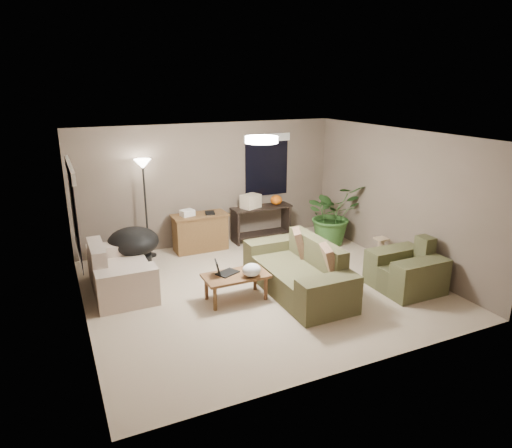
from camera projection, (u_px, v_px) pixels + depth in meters
name	position (u px, v px, depth m)	size (l,w,h in m)	color
room_shell	(261.00, 215.00, 7.22)	(5.50, 5.50, 5.50)	tan
main_sofa	(299.00, 274.00, 7.40)	(0.95, 2.20, 0.85)	#4E4C2E
throw_pillows	(313.00, 251.00, 7.39)	(0.40, 1.40, 0.47)	#8C7251
loveseat	(119.00, 274.00, 7.39)	(0.90, 1.60, 0.85)	beige
armchair	(406.00, 272.00, 7.48)	(0.95, 1.00, 0.85)	#46472A
coffee_table	(236.00, 278.00, 7.07)	(1.00, 0.55, 0.42)	brown
laptop	(223.00, 271.00, 7.06)	(0.41, 0.35, 0.24)	black
plastic_bag	(252.00, 270.00, 6.97)	(0.29, 0.26, 0.20)	white
desk	(200.00, 232.00, 9.19)	(1.10, 0.50, 0.75)	brown
desk_papers	(192.00, 213.00, 8.99)	(0.71, 0.30, 0.12)	silver
console_table	(261.00, 221.00, 9.75)	(1.30, 0.40, 0.75)	black
pumpkin	(276.00, 200.00, 9.77)	(0.25, 0.25, 0.21)	orange
cardboard_box	(251.00, 201.00, 9.52)	(0.38, 0.28, 0.28)	beige
papasan_chair	(134.00, 246.00, 8.16)	(1.16, 1.16, 0.80)	black
floor_lamp	(143.00, 176.00, 8.50)	(0.32, 0.32, 1.91)	black
ceiling_fixture	(262.00, 140.00, 6.87)	(0.50, 0.50, 0.10)	white
houseplant	(332.00, 221.00, 9.54)	(1.15, 1.28, 1.00)	#2D5923
cat_scratching_post	(380.00, 252.00, 8.55)	(0.32, 0.32, 0.50)	tan
window_left	(72.00, 196.00, 6.24)	(0.05, 1.56, 1.33)	black
window_back	(267.00, 155.00, 9.73)	(1.06, 0.05, 1.33)	black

